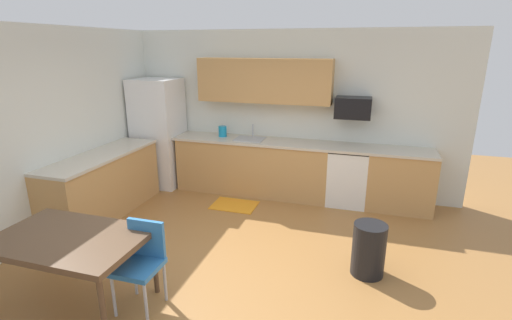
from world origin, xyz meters
The scene contains 19 objects.
ground_plane centered at (0.00, 0.00, 0.00)m, with size 12.00×12.00×0.00m, color #9E6B38.
wall_back centered at (0.00, 2.65, 1.35)m, with size 5.80×0.10×2.70m, color silver.
wall_left centered at (-2.65, 0.00, 1.35)m, with size 0.10×5.80×2.70m, color silver.
cabinet_run_back centered at (-0.46, 2.30, 0.45)m, with size 2.58×0.60×0.90m, color tan.
cabinet_run_back_right centered at (1.92, 2.30, 0.45)m, with size 0.97×0.60×0.90m, color tan.
cabinet_run_left centered at (-2.30, 0.80, 0.45)m, with size 0.60×2.00×0.90m, color tan.
countertop_back centered at (0.00, 2.30, 0.92)m, with size 4.80×0.64×0.04m, color beige.
countertop_left centered at (-2.30, 0.80, 0.92)m, with size 0.64×2.00×0.04m, color beige.
upper_cabinets_back centered at (-0.30, 2.43, 1.90)m, with size 2.20×0.34×0.70m, color tan.
refrigerator centered at (-2.18, 2.22, 0.95)m, with size 0.76×0.70×1.90m, color white.
oven_range centered at (1.13, 2.30, 0.46)m, with size 0.60×0.60×0.91m.
microwave centered at (1.13, 2.40, 1.53)m, with size 0.54×0.36×0.32m, color black.
sink_basin centered at (-0.51, 2.30, 0.88)m, with size 0.48×0.40×0.14m, color #A5A8AD.
sink_faucet centered at (-0.51, 2.48, 1.04)m, with size 0.02×0.02×0.24m, color #B2B5BA.
dining_table centered at (-1.21, -1.02, 0.68)m, with size 1.40×0.90×0.74m.
chair_near_table centered at (-0.58, -0.83, 0.50)m, with size 0.40×0.40×0.85m.
trash_bin centered at (1.49, 0.34, 0.30)m, with size 0.36×0.36×0.60m, color black.
floor_mat centered at (-0.56, 1.65, 0.01)m, with size 0.70×0.50×0.01m, color orange.
kettle centered at (-1.01, 2.35, 1.02)m, with size 0.14×0.14×0.20m, color #198CBF.
Camera 1 is at (1.37, -3.50, 2.44)m, focal length 26.23 mm.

